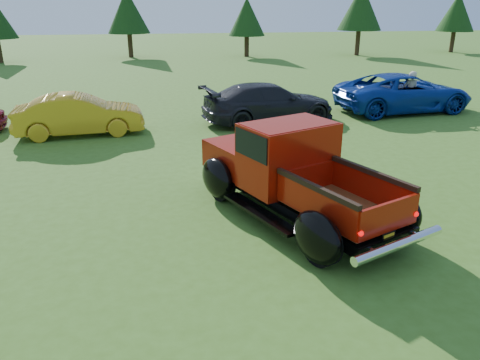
% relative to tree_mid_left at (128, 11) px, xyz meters
% --- Properties ---
extents(ground, '(120.00, 120.00, 0.00)m').
position_rel_tree_mid_left_xyz_m(ground, '(3.00, -31.00, -3.38)').
color(ground, '#3A5E1A').
rests_on(ground, ground).
extents(tree_mid_left, '(3.20, 3.20, 5.00)m').
position_rel_tree_mid_left_xyz_m(tree_mid_left, '(0.00, 0.00, 0.00)').
color(tree_mid_left, '#332114').
rests_on(tree_mid_left, ground).
extents(tree_mid_right, '(2.82, 2.82, 4.40)m').
position_rel_tree_mid_left_xyz_m(tree_mid_right, '(9.00, -1.00, -0.41)').
color(tree_mid_right, '#332114').
rests_on(tree_mid_right, ground).
extents(tree_east, '(3.46, 3.46, 5.40)m').
position_rel_tree_mid_left_xyz_m(tree_east, '(18.00, -1.50, 0.27)').
color(tree_east, '#332114').
rests_on(tree_east, ground).
extents(tree_far_east, '(3.07, 3.07, 4.80)m').
position_rel_tree_mid_left_xyz_m(tree_far_east, '(27.00, -0.50, -0.14)').
color(tree_far_east, '#332114').
rests_on(tree_far_east, ground).
extents(pickup_truck, '(3.84, 5.33, 1.86)m').
position_rel_tree_mid_left_xyz_m(pickup_truck, '(4.57, -29.87, -2.50)').
color(pickup_truck, black).
rests_on(pickup_truck, ground).
extents(show_car_yellow, '(4.14, 1.80, 1.32)m').
position_rel_tree_mid_left_xyz_m(show_car_yellow, '(-0.50, -23.00, -2.72)').
color(show_car_yellow, gold).
rests_on(show_car_yellow, ground).
extents(show_car_grey, '(5.07, 2.85, 1.39)m').
position_rel_tree_mid_left_xyz_m(show_car_grey, '(5.92, -22.31, -2.69)').
color(show_car_grey, black).
rests_on(show_car_grey, ground).
extents(show_car_blue, '(5.54, 2.98, 1.48)m').
position_rel_tree_mid_left_xyz_m(show_car_blue, '(11.52, -21.48, -2.64)').
color(show_car_blue, navy).
rests_on(show_car_blue, ground).
extents(spectator, '(0.59, 0.39, 1.61)m').
position_rel_tree_mid_left_xyz_m(spectator, '(11.62, -21.79, -2.58)').
color(spectator, '#BBB5A2').
rests_on(spectator, ground).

